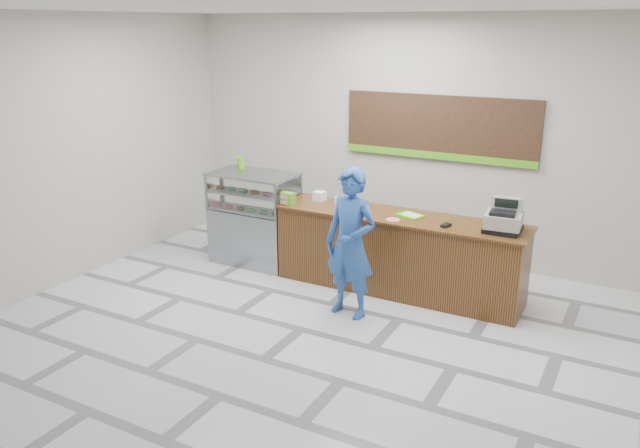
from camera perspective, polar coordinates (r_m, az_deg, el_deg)
The scene contains 16 objects.
floor at distance 7.25m, azimuth -1.76°, elevation -9.60°, with size 7.00×7.00×0.00m, color silver.
back_wall at distance 9.29m, azimuth 7.57°, elevation 7.82°, with size 7.00×7.00×0.00m, color beige.
ceiling at distance 6.44m, azimuth -2.07°, elevation 19.25°, with size 7.00×7.00×0.00m, color silver.
sales_counter at distance 8.11m, azimuth 7.12°, elevation -2.69°, with size 3.26×0.76×1.03m.
display_case at distance 9.05m, azimuth -6.01°, elevation 0.60°, with size 1.22×0.72×1.33m.
menu_board at distance 9.04m, azimuth 10.81°, elevation 8.56°, with size 2.80×0.06×0.90m.
cash_register at distance 7.55m, azimuth 16.46°, elevation 0.41°, with size 0.44×0.46×0.38m.
card_terminal at distance 7.59m, azimuth 11.45°, elevation -0.12°, with size 0.07×0.14×0.04m, color black.
serving_tray at distance 7.94m, azimuth 8.25°, elevation 0.79°, with size 0.38×0.33×0.02m.
napkin_box at distance 8.54m, azimuth -0.04°, elevation 2.57°, with size 0.15×0.15×0.13m, color white.
straw_cup at distance 8.28m, azimuth 1.57°, elevation 2.07°, with size 0.08×0.08×0.12m, color silver.
promo_box at distance 8.35m, azimuth -2.96°, elevation 2.34°, with size 0.19×0.12×0.17m, color #55B11A.
donut_decal at distance 7.76m, azimuth 6.67°, elevation 0.41°, with size 0.18×0.18×0.00m, color pink.
green_cup_left at distance 9.32m, azimuth -7.34°, elevation 5.69°, with size 0.09×0.09×0.15m, color #55B11A.
green_cup_right at distance 9.21m, azimuth -7.21°, elevation 5.57°, with size 0.10×0.10×0.15m, color #55B11A.
customer at distance 7.28m, azimuth 2.81°, elevation -1.79°, with size 0.65×0.43×1.80m, color #2755A2.
Camera 1 is at (3.26, -5.55, 3.34)m, focal length 35.00 mm.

